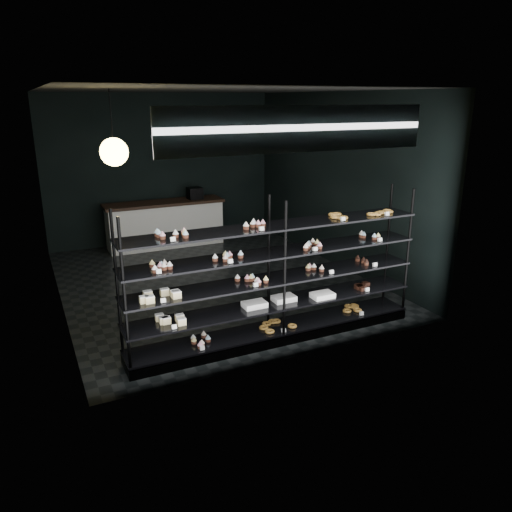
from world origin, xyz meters
The scene contains 5 objects.
room centered at (0.00, 0.00, 1.60)m, with size 5.01×6.01×3.20m.
display_shelf centered at (-0.05, -2.45, 0.63)m, with size 4.00×0.50×1.91m.
signage centered at (0.00, -2.93, 2.75)m, with size 3.30×0.05×0.50m.
pendant_lamp centered at (-1.77, -1.52, 2.45)m, with size 0.34×0.34×0.90m.
service_counter centered at (-0.12, 2.50, 0.50)m, with size 2.53×0.65×1.23m.
Camera 1 is at (-2.85, -7.80, 3.06)m, focal length 35.00 mm.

